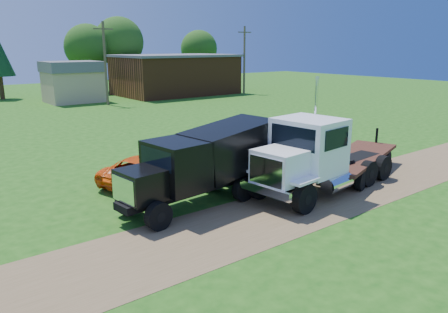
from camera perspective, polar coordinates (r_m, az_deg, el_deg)
ground at (r=19.02m, az=11.39°, el=-5.87°), size 140.00×140.00×0.00m
dirt_track at (r=19.02m, az=11.39°, el=-5.86°), size 120.00×4.20×0.01m
white_semi_tractor at (r=19.38m, az=11.17°, el=-0.06°), size 8.65×3.62×5.13m
black_dump_truck at (r=18.20m, az=-2.29°, el=-0.49°), size 7.78×3.07×3.32m
orange_pickup at (r=21.39m, az=-10.24°, el=-1.66°), size 5.30×3.74×1.34m
flatbed_trailer at (r=23.26m, az=16.87°, el=-0.41°), size 7.71×4.41×1.89m
spectator_b at (r=26.56m, az=4.09°, el=2.19°), size 1.08×0.98×1.83m
brick_building at (r=60.60m, az=-6.37°, el=10.61°), size 15.40×10.40×5.30m
tan_shed at (r=54.62m, az=-19.12°, el=9.28°), size 6.20×5.40×4.70m
utility_poles at (r=50.54m, az=-15.25°, el=11.82°), size 42.20×0.28×9.00m
tree_row at (r=62.62m, az=-24.27°, el=13.08°), size 57.27×12.44×10.64m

